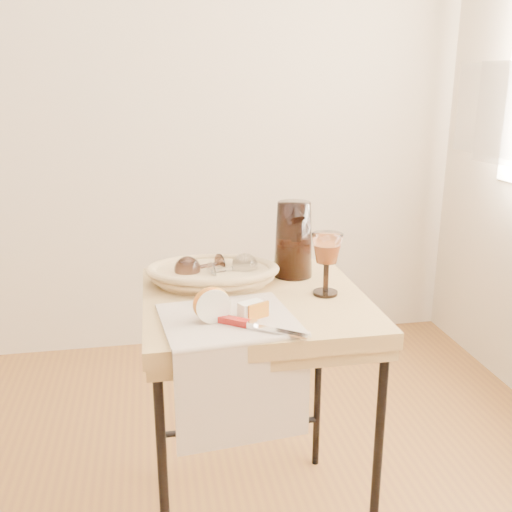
{
  "coord_description": "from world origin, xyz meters",
  "views": [
    {
      "loc": [
        0.26,
        -1.04,
        1.33
      ],
      "look_at": [
        0.52,
        0.4,
        0.88
      ],
      "focal_mm": 41.02,
      "sensor_mm": 36.0,
      "label": 1
    }
  ],
  "objects": [
    {
      "name": "tea_towel",
      "position": [
        0.43,
        0.26,
        0.76
      ],
      "size": [
        0.35,
        0.32,
        0.01
      ],
      "primitive_type": "cube",
      "rotation": [
        0.0,
        0.0,
        0.11
      ],
      "color": "beige",
      "rests_on": "side_table"
    },
    {
      "name": "apple_wedge",
      "position": [
        0.49,
        0.26,
        0.79
      ],
      "size": [
        0.07,
        0.05,
        0.04
      ],
      "primitive_type": "cube",
      "rotation": [
        0.0,
        0.0,
        0.45
      ],
      "color": "white",
      "rests_on": "tea_towel"
    },
    {
      "name": "apple_half",
      "position": [
        0.39,
        0.26,
        0.81
      ],
      "size": [
        0.1,
        0.06,
        0.08
      ],
      "primitive_type": "ellipsoid",
      "rotation": [
        0.0,
        0.0,
        0.17
      ],
      "color": "red",
      "rests_on": "tea_towel"
    },
    {
      "name": "table_knife",
      "position": [
        0.48,
        0.19,
        0.78
      ],
      "size": [
        0.21,
        0.16,
        0.02
      ],
      "primitive_type": null,
      "rotation": [
        0.0,
        0.0,
        -0.64
      ],
      "color": "silver",
      "rests_on": "tea_towel"
    },
    {
      "name": "wall_back",
      "position": [
        0.0,
        1.8,
        1.35
      ],
      "size": [
        3.6,
        0.0,
        2.7
      ],
      "primitive_type": "cube",
      "color": "beige",
      "rests_on": "ground"
    },
    {
      "name": "goblet_lying_b",
      "position": [
        0.47,
        0.51,
        0.81
      ],
      "size": [
        0.14,
        0.11,
        0.08
      ],
      "primitive_type": null,
      "rotation": [
        0.0,
        0.0,
        0.31
      ],
      "color": "white",
      "rests_on": "bread_basket"
    },
    {
      "name": "pitcher",
      "position": [
        0.67,
        0.57,
        0.87
      ],
      "size": [
        0.19,
        0.25,
        0.26
      ],
      "primitive_type": null,
      "rotation": [
        0.0,
        0.0,
        0.13
      ],
      "color": "black",
      "rests_on": "side_table"
    },
    {
      "name": "side_table",
      "position": [
        0.52,
        0.42,
        0.38
      ],
      "size": [
        0.6,
        0.6,
        0.76
      ],
      "primitive_type": null,
      "rotation": [
        0.0,
        0.0,
        -0.01
      ],
      "color": "brown",
      "rests_on": "floor"
    },
    {
      "name": "wine_goblet",
      "position": [
        0.72,
        0.39,
        0.85
      ],
      "size": [
        0.09,
        0.09,
        0.17
      ],
      "primitive_type": null,
      "rotation": [
        0.0,
        0.0,
        -0.11
      ],
      "color": "white",
      "rests_on": "side_table"
    },
    {
      "name": "bread_basket",
      "position": [
        0.42,
        0.53,
        0.79
      ],
      "size": [
        0.37,
        0.28,
        0.05
      ],
      "primitive_type": null,
      "rotation": [
        0.0,
        0.0,
        -0.16
      ],
      "color": "#A9894F",
      "rests_on": "side_table"
    },
    {
      "name": "goblet_lying_a",
      "position": [
        0.39,
        0.55,
        0.81
      ],
      "size": [
        0.14,
        0.12,
        0.08
      ],
      "primitive_type": null,
      "rotation": [
        0.0,
        0.0,
        3.53
      ],
      "color": "#51362B",
      "rests_on": "bread_basket"
    }
  ]
}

